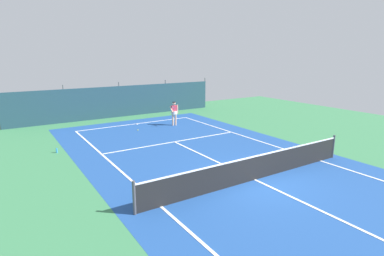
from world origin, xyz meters
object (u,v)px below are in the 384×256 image
Objects in this scene: tennis_net at (255,168)px; tennis_ball_near_player at (138,130)px; tennis_player at (174,112)px; water_bottle at (57,150)px.

tennis_ball_near_player is at bearing 93.86° from tennis_net.
tennis_player is 24.85× the size of tennis_ball_near_player.
water_bottle is at bearing -157.81° from tennis_ball_near_player.
tennis_player is 6.83× the size of water_bottle.
water_bottle is (-5.92, 7.87, -0.39)m from tennis_net.
tennis_net reaches higher than water_bottle.
tennis_net is at bearing -86.14° from tennis_ball_near_player.
water_bottle is at bearing 26.91° from tennis_player.
tennis_net is at bearing -53.06° from water_bottle.
tennis_net is 6.17× the size of tennis_player.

